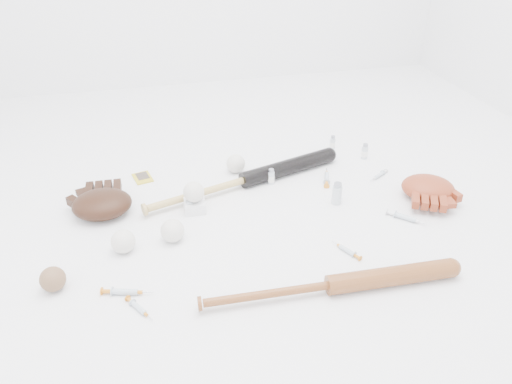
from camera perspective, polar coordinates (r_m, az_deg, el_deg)
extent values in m
plane|color=white|center=(1.84, 0.52, -2.63)|extent=(3.00, 3.00, 0.00)
cube|color=gold|center=(2.12, -12.83, 1.60)|extent=(0.09, 0.11, 0.01)
cube|color=white|center=(1.87, -7.00, -1.57)|extent=(0.08, 0.08, 0.04)
sphere|color=silver|center=(1.84, -7.12, 0.00)|extent=(0.08, 0.08, 0.08)
sphere|color=silver|center=(1.70, -14.94, -5.48)|extent=(0.08, 0.08, 0.08)
sphere|color=silver|center=(2.10, -2.32, 3.26)|extent=(0.08, 0.08, 0.08)
sphere|color=silver|center=(1.72, -9.53, -4.38)|extent=(0.08, 0.08, 0.08)
sphere|color=brown|center=(1.62, -22.21, -9.21)|extent=(0.08, 0.08, 0.08)
cylinder|color=silver|center=(2.26, 12.32, 4.58)|extent=(0.03, 0.03, 0.07)
cylinder|color=silver|center=(2.33, 8.75, 5.65)|extent=(0.03, 0.03, 0.06)
cylinder|color=silver|center=(2.02, 1.75, 1.79)|extent=(0.03, 0.03, 0.07)
cylinder|color=silver|center=(1.91, 9.24, -0.14)|extent=(0.04, 0.04, 0.09)
cylinder|color=silver|center=(1.85, -7.60, -1.48)|extent=(0.03, 0.03, 0.07)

